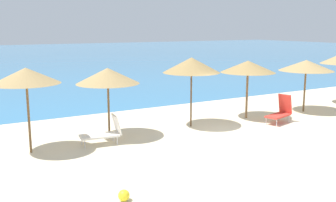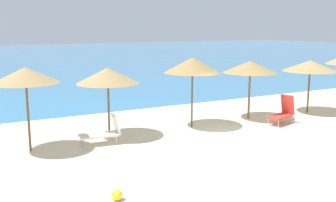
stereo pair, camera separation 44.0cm
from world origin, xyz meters
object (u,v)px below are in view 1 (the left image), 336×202
beach_umbrella_3 (26,76)px  lounge_chair_0 (281,111)px  beach_umbrella_4 (108,76)px  beach_ball (124,195)px  beach_umbrella_6 (248,67)px  lounge_chair_2 (105,132)px  beach_umbrella_7 (306,65)px  beach_umbrella_5 (191,65)px

beach_umbrella_3 → lounge_chair_0: (10.38, -1.15, -2.08)m
beach_umbrella_4 → beach_ball: 6.14m
beach_umbrella_3 → beach_umbrella_6: 9.69m
beach_umbrella_6 → lounge_chair_2: 7.47m
beach_umbrella_7 → beach_umbrella_5: bearing=177.1°
lounge_chair_0 → beach_umbrella_6: bearing=9.8°
lounge_chair_2 → beach_umbrella_5: bearing=-74.3°
beach_umbrella_6 → lounge_chair_0: bearing=-64.5°
beach_umbrella_3 → beach_ball: (1.21, -5.02, -2.45)m
beach_umbrella_7 → lounge_chair_0: 3.43m
lounge_chair_2 → lounge_chair_0: bearing=-88.7°
beach_umbrella_3 → beach_umbrella_7: size_ratio=1.09×
beach_umbrella_5 → lounge_chair_0: (3.77, -1.42, -2.09)m
beach_umbrella_7 → lounge_chair_0: size_ratio=1.79×
beach_umbrella_3 → beach_ball: size_ratio=10.14×
beach_umbrella_3 → lounge_chair_2: bearing=-8.3°
lounge_chair_2 → beach_umbrella_3: bearing=88.7°
lounge_chair_0 → lounge_chair_2: 7.92m
beach_ball → beach_umbrella_6: bearing=32.1°
beach_umbrella_5 → beach_umbrella_7: size_ratio=1.11×
beach_umbrella_5 → beach_umbrella_7: beach_umbrella_5 is taller
lounge_chair_0 → beach_umbrella_7: bearing=-83.7°
beach_umbrella_7 → lounge_chair_2: beach_umbrella_7 is taller
beach_umbrella_3 → beach_umbrella_5: 6.61m
beach_umbrella_5 → beach_ball: 7.95m
beach_umbrella_4 → beach_umbrella_5: beach_umbrella_5 is taller
beach_umbrella_4 → lounge_chair_0: size_ratio=1.82×
lounge_chair_0 → beach_ball: size_ratio=5.19×
beach_umbrella_7 → lounge_chair_0: bearing=-158.0°
beach_umbrella_5 → lounge_chair_0: 4.54m
beach_umbrella_4 → lounge_chair_2: (-0.48, -0.79, -1.92)m
lounge_chair_0 → beach_umbrella_4: bearing=62.3°
beach_umbrella_5 → beach_umbrella_7: (6.49, -0.32, -0.30)m
beach_umbrella_7 → beach_ball: 13.06m
beach_umbrella_7 → lounge_chair_2: 10.76m
beach_umbrella_6 → lounge_chair_2: bearing=-174.7°
beach_umbrella_6 → lounge_chair_2: size_ratio=1.76×
beach_umbrella_3 → beach_umbrella_5: (6.60, 0.27, 0.01)m
beach_umbrella_3 → beach_umbrella_6: (9.68, 0.30, -0.21)m
lounge_chair_2 → beach_umbrella_4: bearing=-24.5°
lounge_chair_2 → beach_ball: size_ratio=5.34×
lounge_chair_0 → beach_umbrella_5: bearing=53.7°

